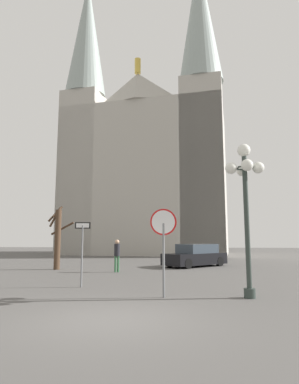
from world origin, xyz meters
The scene contains 8 objects.
ground_plane centered at (0.00, 0.00, 0.00)m, with size 120.00×120.00×0.00m, color #514F4C.
cathedral centered at (-2.87, 31.35, 11.68)m, with size 20.35×14.28×36.37m.
stop_sign centered at (1.05, 2.93, 2.01)m, with size 0.86×0.17×2.83m.
one_way_arrow_sign centered at (-2.26, 4.83, 1.55)m, with size 0.60×0.14×2.49m.
street_lamp centered at (3.75, 3.13, 3.47)m, with size 1.27×1.27×5.00m.
bare_tree centered at (-6.00, 11.77, 1.95)m, with size 1.48×0.97×3.89m.
parked_car_near_black centered at (2.45, 14.72, 0.69)m, with size 4.48×4.51×1.48m.
pedestrian_walking centered at (-2.05, 10.56, 1.09)m, with size 0.32×0.32×1.79m.
Camera 1 is at (1.73, -7.82, 1.86)m, focal length 30.75 mm.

